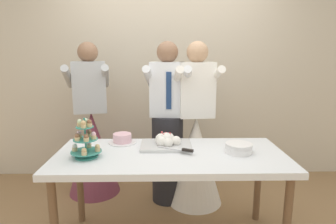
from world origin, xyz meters
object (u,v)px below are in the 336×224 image
object	(u,v)px
main_cake_tray	(166,142)
person_groom	(167,132)
plate_stack	(239,148)
round_cake	(122,139)
person_bride	(196,149)
dessert_table	(170,162)
cupcake_stand	(86,141)
person_guest	(93,142)

from	to	relation	value
main_cake_tray	person_groom	world-z (taller)	person_groom
main_cake_tray	plate_stack	world-z (taller)	main_cake_tray
person_groom	round_cake	bearing A→B (deg)	-132.33
round_cake	person_bride	bearing A→B (deg)	29.89
plate_stack	person_groom	bearing A→B (deg)	127.75
dessert_table	cupcake_stand	distance (m)	0.67
plate_stack	main_cake_tray	bearing A→B (deg)	164.71
dessert_table	plate_stack	distance (m)	0.55
dessert_table	round_cake	xyz separation A→B (m)	(-0.41, 0.27, 0.11)
dessert_table	plate_stack	xyz separation A→B (m)	(0.54, 0.00, 0.11)
person_groom	person_bride	distance (m)	0.33
plate_stack	round_cake	bearing A→B (deg)	164.22
cupcake_stand	main_cake_tray	world-z (taller)	cupcake_stand
dessert_table	plate_stack	size ratio (longest dim) A/B	8.44
main_cake_tray	person_guest	world-z (taller)	person_guest
cupcake_stand	round_cake	bearing A→B (deg)	57.14
cupcake_stand	round_cake	distance (m)	0.42
main_cake_tray	person_bride	distance (m)	0.64
person_bride	cupcake_stand	bearing A→B (deg)	-140.85
dessert_table	person_groom	distance (m)	0.71
round_cake	person_groom	bearing A→B (deg)	47.67
main_cake_tray	plate_stack	distance (m)	0.59
person_groom	person_guest	bearing A→B (deg)	166.39
plate_stack	dessert_table	bearing A→B (deg)	-179.58
main_cake_tray	person_groom	size ratio (longest dim) A/B	0.25
cupcake_stand	person_groom	bearing A→B (deg)	51.55
person_bride	round_cake	bearing A→B (deg)	-150.11
dessert_table	person_guest	size ratio (longest dim) A/B	1.08
cupcake_stand	plate_stack	world-z (taller)	cupcake_stand
plate_stack	person_guest	distance (m)	1.66
main_cake_tray	person_guest	size ratio (longest dim) A/B	0.25
dessert_table	person_guest	world-z (taller)	person_guest
main_cake_tray	dessert_table	bearing A→B (deg)	-79.29
person_guest	plate_stack	bearing A→B (deg)	-33.51
main_cake_tray	round_cake	bearing A→B (deg)	163.49
cupcake_stand	main_cake_tray	distance (m)	0.65
plate_stack	person_bride	xyz separation A→B (m)	(-0.26, 0.66, -0.23)
person_groom	person_guest	world-z (taller)	same
dessert_table	main_cake_tray	bearing A→B (deg)	100.71
cupcake_stand	round_cake	world-z (taller)	cupcake_stand
dessert_table	main_cake_tray	distance (m)	0.20
dessert_table	round_cake	bearing A→B (deg)	146.52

